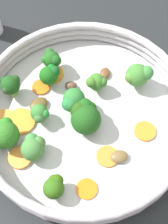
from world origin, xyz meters
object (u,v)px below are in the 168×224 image
Objects in this scene: carrot_slice_7 at (53,74)px; mushroom_piece_3 at (105,73)px; carrot_slice_3 at (4,120)px; broccoli_floret_5 at (34,147)px; carrot_slice_0 at (21,121)px; broccoli_floret_8 at (85,116)px; carrot_slice_2 at (41,87)px; broccoli_floret_7 at (54,186)px; broccoli_floret_6 at (4,134)px; mushroom_piece_1 at (71,86)px; carrot_slice_5 at (87,189)px; broccoli_floret_1 at (40,114)px; carrot_slice_1 at (145,131)px; broccoli_floret_9 at (96,82)px; mushroom_piece_0 at (119,157)px; broccoli_floret_2 at (52,59)px; broccoli_floret_10 at (10,85)px; broccoli_floret_3 at (50,74)px; mushroom_piece_2 at (39,104)px; broccoli_floret_0 at (138,75)px; carrot_slice_4 at (107,156)px; skillet at (84,118)px; broccoli_floret_4 at (73,101)px; carrot_slice_6 at (20,158)px.

mushroom_piece_3 reaches higher than carrot_slice_7.
broccoli_floret_5 is (-0.06, 0.05, 0.02)m from carrot_slice_3.
broccoli_floret_8 is (-0.10, -0.01, 0.03)m from carrot_slice_0.
carrot_slice_2 is at bearing -106.42° from carrot_slice_0.
broccoli_floret_6 is at bearing -38.04° from broccoli_floret_7.
mushroom_piece_1 is at bearing 31.32° from mushroom_piece_3.
carrot_slice_5 is 0.14m from broccoli_floret_1.
carrot_slice_0 is 0.06m from broccoli_floret_5.
carrot_slice_1 is 0.90× the size of broccoli_floret_9.
broccoli_floret_5 is at bearing 59.41° from mushroom_piece_3.
mushroom_piece_0 is (-0.16, 0.04, 0.00)m from carrot_slice_0.
carrot_slice_5 is 0.07m from mushroom_piece_0.
broccoli_floret_7 reaches higher than carrot_slice_5.
carrot_slice_3 is at bearing -66.61° from broccoli_floret_6.
mushroom_piece_0 is at bearing -128.82° from carrot_slice_5.
broccoli_floret_2 is at bearing -118.52° from carrot_slice_3.
carrot_slice_3 is 0.19m from mushroom_piece_0.
carrot_slice_5 is 0.11m from broccoli_floret_8.
broccoli_floret_10 reaches higher than carrot_slice_1.
broccoli_floret_3 is 0.10m from mushroom_piece_3.
mushroom_piece_2 is (0.01, 0.07, 0.00)m from carrot_slice_7.
carrot_slice_7 is 1.40× the size of mushroom_piece_0.
carrot_slice_0 is at bearing 27.65° from broccoli_floret_0.
broccoli_floret_3 reaches higher than broccoli_floret_1.
carrot_slice_4 is at bearing 121.91° from mushroom_piece_1.
carrot_slice_7 is (0.06, -0.08, 0.01)m from skillet.
broccoli_floret_10 is (0.06, 0.03, 0.00)m from broccoli_floret_3.
carrot_slice_7 is 0.08m from broccoli_floret_9.
broccoli_floret_10 is (0.17, -0.09, 0.02)m from carrot_slice_4.
carrot_slice_7 is 0.11m from broccoli_floret_8.
broccoli_floret_7 reaches higher than carrot_slice_4.
carrot_slice_4 is at bearing -177.04° from broccoli_floret_5.
broccoli_floret_0 reaches higher than mushroom_piece_3.
skillet is 10.98× the size of carrot_slice_2.
carrot_slice_0 and carrot_slice_2 have the same top height.
broccoli_floret_1 is 0.06m from broccoli_floret_6.
broccoli_floret_1 is at bearing -21.00° from mushroom_piece_0.
broccoli_floret_9 reaches higher than skillet.
broccoli_floret_7 is (0.01, 0.14, -0.01)m from broccoli_floret_4.
carrot_slice_7 is (0.17, -0.09, 0.00)m from carrot_slice_1.
mushroom_piece_3 is (-0.12, -0.17, 0.00)m from carrot_slice_6.
broccoli_floret_8 is (-0.08, 0.06, 0.03)m from carrot_slice_2.
broccoli_floret_2 is at bearing -90.98° from broccoli_floret_1.
broccoli_floret_8 is (0.08, 0.09, -0.00)m from broccoli_floret_0.
broccoli_floret_8 is at bearing 103.47° from skillet.
broccoli_floret_4 reaches higher than carrot_slice_7.
broccoli_floret_1 reaches higher than carrot_slice_0.
carrot_slice_2 is at bearing -18.82° from carrot_slice_1.
carrot_slice_1 is at bearing -177.92° from carrot_slice_0.
broccoli_floret_3 is at bearing -47.00° from broccoli_floret_8.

